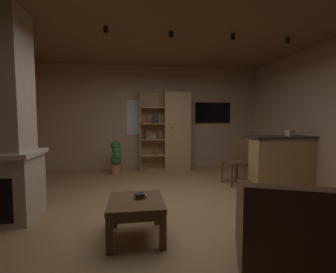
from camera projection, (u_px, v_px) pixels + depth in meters
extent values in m
cube|color=#A37A4C|center=(172.00, 209.00, 3.46)|extent=(5.76, 5.80, 0.02)
cube|color=tan|center=(154.00, 118.00, 6.25)|extent=(5.88, 0.06, 2.73)
cube|color=brown|center=(172.00, 19.00, 3.26)|extent=(5.76, 5.80, 0.02)
cube|color=white|center=(140.00, 117.00, 6.16)|extent=(0.68, 0.01, 0.91)
cube|color=tan|center=(177.00, 131.00, 6.09)|extent=(0.68, 0.38, 2.03)
cube|color=tan|center=(152.00, 131.00, 6.17)|extent=(0.63, 0.02, 2.03)
cube|color=tan|center=(140.00, 132.00, 5.94)|extent=(0.02, 0.38, 2.03)
sphere|color=black|center=(172.00, 128.00, 5.85)|extent=(0.04, 0.04, 0.04)
cube|color=tan|center=(152.00, 170.00, 6.06)|extent=(0.63, 0.38, 0.02)
cube|color=tan|center=(152.00, 155.00, 6.03)|extent=(0.63, 0.38, 0.02)
cube|color=tan|center=(152.00, 139.00, 6.00)|extent=(0.63, 0.38, 0.02)
cube|color=tan|center=(152.00, 124.00, 5.97)|extent=(0.63, 0.38, 0.02)
cube|color=tan|center=(152.00, 108.00, 5.94)|extent=(0.63, 0.38, 0.02)
cube|color=#2D4C8C|center=(158.00, 119.00, 5.93)|extent=(0.04, 0.23, 0.23)
cube|color=black|center=(145.00, 135.00, 5.91)|extent=(0.03, 0.23, 0.23)
cube|color=black|center=(154.00, 120.00, 5.92)|extent=(0.04, 0.23, 0.20)
cube|color=brown|center=(148.00, 120.00, 5.90)|extent=(0.04, 0.23, 0.16)
cube|color=brown|center=(156.00, 151.00, 5.99)|extent=(0.04, 0.23, 0.19)
cube|color=brown|center=(159.00, 135.00, 5.97)|extent=(0.05, 0.23, 0.21)
sphere|color=beige|center=(154.00, 137.00, 6.01)|extent=(0.10, 0.10, 0.10)
cube|color=tan|center=(286.00, 162.00, 4.57)|extent=(1.49, 0.51, 0.97)
cube|color=#2D2826|center=(287.00, 137.00, 4.54)|extent=(1.55, 0.57, 0.04)
cube|color=#BFB299|center=(290.00, 133.00, 4.52)|extent=(0.14, 0.14, 0.11)
cube|color=#4C2D1E|center=(247.00, 228.00, 2.12)|extent=(0.47, 0.87, 0.67)
cube|color=brown|center=(304.00, 219.00, 1.81)|extent=(0.40, 0.39, 0.41)
cube|color=brown|center=(136.00, 202.00, 2.59)|extent=(0.61, 0.66, 0.05)
cube|color=brown|center=(136.00, 208.00, 2.60)|extent=(0.55, 0.60, 0.08)
cube|color=brown|center=(110.00, 235.00, 2.28)|extent=(0.07, 0.07, 0.38)
cube|color=brown|center=(163.00, 231.00, 2.36)|extent=(0.07, 0.07, 0.38)
cube|color=brown|center=(114.00, 212.00, 2.86)|extent=(0.07, 0.07, 0.38)
cube|color=brown|center=(157.00, 209.00, 2.93)|extent=(0.07, 0.07, 0.38)
cube|color=gold|center=(140.00, 196.00, 2.67)|extent=(0.15, 0.12, 0.03)
cube|color=black|center=(139.00, 195.00, 2.63)|extent=(0.12, 0.11, 0.03)
cube|color=brown|center=(235.00, 162.00, 4.72)|extent=(0.48, 0.48, 0.04)
cube|color=brown|center=(243.00, 150.00, 4.76)|extent=(0.11, 0.40, 0.44)
cylinder|color=brown|center=(222.00, 172.00, 4.85)|extent=(0.04, 0.04, 0.46)
cylinder|color=brown|center=(232.00, 176.00, 4.51)|extent=(0.04, 0.04, 0.46)
cylinder|color=brown|center=(237.00, 171.00, 4.96)|extent=(0.04, 0.04, 0.46)
cylinder|color=brown|center=(247.00, 174.00, 4.62)|extent=(0.04, 0.04, 0.46)
cylinder|color=#B77051|center=(116.00, 169.00, 5.60)|extent=(0.24, 0.24, 0.24)
sphere|color=#2D6B33|center=(116.00, 160.00, 5.61)|extent=(0.26, 0.26, 0.26)
sphere|color=#2D6B33|center=(117.00, 156.00, 5.54)|extent=(0.20, 0.20, 0.20)
sphere|color=#2D6B33|center=(117.00, 151.00, 5.56)|extent=(0.22, 0.22, 0.22)
sphere|color=#2D6B33|center=(115.00, 145.00, 5.58)|extent=(0.22, 0.22, 0.22)
cube|color=black|center=(213.00, 113.00, 6.43)|extent=(1.00, 0.05, 0.56)
cube|color=black|center=(213.00, 113.00, 6.40)|extent=(0.96, 0.01, 0.52)
cylinder|color=black|center=(25.00, 26.00, 3.30)|extent=(0.07, 0.07, 0.09)
cylinder|color=black|center=(106.00, 30.00, 3.44)|extent=(0.07, 0.07, 0.09)
cylinder|color=black|center=(171.00, 35.00, 3.64)|extent=(0.07, 0.07, 0.09)
cylinder|color=black|center=(233.00, 37.00, 3.75)|extent=(0.07, 0.07, 0.09)
cylinder|color=black|center=(288.00, 41.00, 3.92)|extent=(0.07, 0.07, 0.09)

